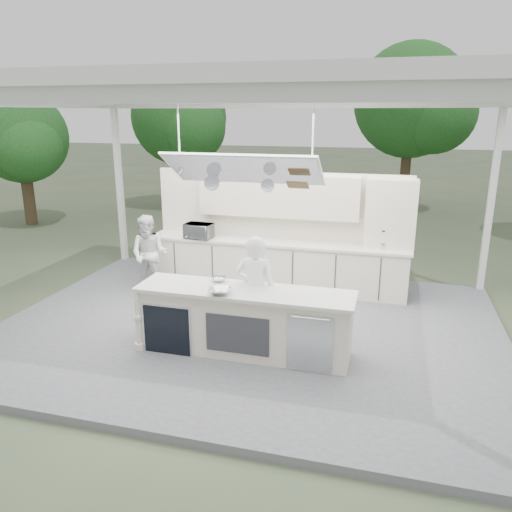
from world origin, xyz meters
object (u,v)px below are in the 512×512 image
(demo_island, at_px, (243,321))
(back_counter, at_px, (276,264))
(sous_chef, at_px, (149,254))
(head_chef, at_px, (255,292))

(demo_island, distance_m, back_counter, 2.82)
(demo_island, distance_m, sous_chef, 3.14)
(sous_chef, bearing_deg, demo_island, -43.74)
(demo_island, height_order, back_counter, same)
(back_counter, xyz_separation_m, sous_chef, (-2.27, -0.86, 0.27))
(head_chef, bearing_deg, demo_island, 66.69)
(back_counter, bearing_deg, sous_chef, -159.22)
(head_chef, bearing_deg, back_counter, -85.45)
(demo_island, relative_size, head_chef, 1.85)
(demo_island, bearing_deg, head_chef, 68.55)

